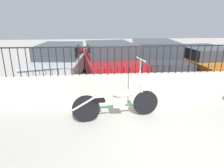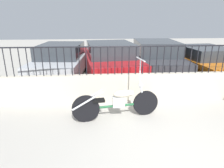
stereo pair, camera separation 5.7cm
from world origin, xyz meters
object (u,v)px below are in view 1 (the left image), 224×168
car_silver (62,60)px  car_dark_grey (153,58)px  motorcycle_green (113,103)px  car_red (109,60)px  car_orange (200,60)px

car_silver → car_dark_grey: bearing=-85.6°
motorcycle_green → car_dark_grey: 4.33m
car_silver → car_dark_grey: car_dark_grey is taller
motorcycle_green → car_silver: 4.24m
motorcycle_green → car_silver: size_ratio=0.47×
car_red → car_dark_grey: bearing=-89.8°
car_silver → car_dark_grey: (3.79, -0.05, 0.04)m
motorcycle_green → car_silver: motorcycle_green is taller
car_red → car_dark_grey: size_ratio=1.01×
motorcycle_green → car_red: motorcycle_green is taller
motorcycle_green → car_dark_grey: (2.05, 3.80, 0.31)m
car_red → car_orange: car_red is taller
car_orange → car_dark_grey: bearing=75.5°
car_silver → car_orange: 5.68m
motorcycle_green → car_red: bearing=79.2°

